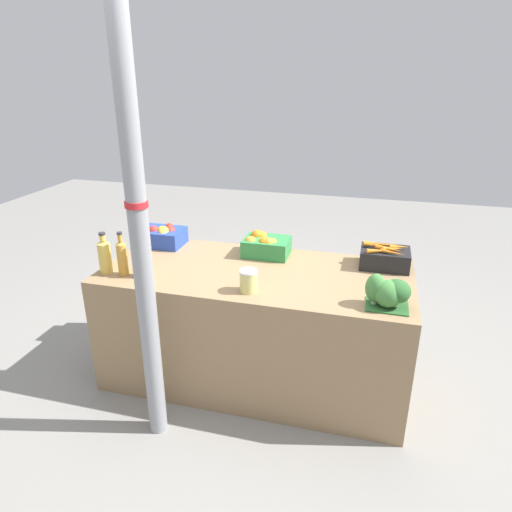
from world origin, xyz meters
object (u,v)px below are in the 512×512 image
at_px(broccoli_pile, 388,292).
at_px(juice_bottle_cloudy, 138,261).
at_px(orange_crate, 265,245).
at_px(pickle_jar, 248,281).
at_px(carrot_crate, 385,257).
at_px(juice_bottle_golden, 105,256).
at_px(support_pole, 137,214).
at_px(juice_bottle_amber, 122,257).
at_px(apple_crate, 163,236).

height_order(broccoli_pile, juice_bottle_cloudy, juice_bottle_cloudy).
xyz_separation_m(orange_crate, pickle_jar, (0.04, -0.56, -0.01)).
height_order(carrot_crate, pickle_jar, carrot_crate).
distance_m(carrot_crate, juice_bottle_golden, 1.74).
relative_size(support_pole, orange_crate, 8.56).
relative_size(carrot_crate, juice_bottle_golden, 1.16).
bearing_deg(juice_bottle_amber, broccoli_pile, -0.40).
xyz_separation_m(apple_crate, juice_bottle_cloudy, (0.10, -0.54, 0.03)).
distance_m(broccoli_pile, pickle_jar, 0.76).
bearing_deg(broccoli_pile, juice_bottle_amber, 179.60).
height_order(juice_bottle_cloudy, pickle_jar, juice_bottle_cloudy).
xyz_separation_m(support_pole, broccoli_pile, (1.20, 0.37, -0.44)).
height_order(support_pole, juice_bottle_golden, support_pole).
relative_size(carrot_crate, juice_bottle_amber, 1.10).
bearing_deg(pickle_jar, juice_bottle_amber, 178.38).
height_order(juice_bottle_golden, juice_bottle_cloudy, juice_bottle_golden).
xyz_separation_m(broccoli_pile, pickle_jar, (-0.76, -0.01, -0.02)).
bearing_deg(support_pole, pickle_jar, 38.67).
bearing_deg(pickle_jar, juice_bottle_golden, 178.59).
relative_size(apple_crate, juice_bottle_cloudy, 1.29).
xyz_separation_m(support_pole, carrot_crate, (1.19, 0.92, -0.46)).
distance_m(carrot_crate, pickle_jar, 0.93).
bearing_deg(carrot_crate, broccoli_pile, -88.30).
xyz_separation_m(apple_crate, orange_crate, (0.75, -0.00, 0.00)).
bearing_deg(orange_crate, juice_bottle_cloudy, -140.80).
bearing_deg(carrot_crate, apple_crate, -179.96).
relative_size(carrot_crate, juice_bottle_cloudy, 1.29).
xyz_separation_m(support_pole, juice_bottle_amber, (-0.35, 0.38, -0.41)).
height_order(apple_crate, broccoli_pile, broccoli_pile).
distance_m(support_pole, orange_crate, 1.10).
bearing_deg(orange_crate, apple_crate, 179.93).
bearing_deg(apple_crate, juice_bottle_cloudy, -79.76).
relative_size(juice_bottle_golden, juice_bottle_cloudy, 1.11).
bearing_deg(juice_bottle_amber, support_pole, -47.08).
distance_m(carrot_crate, broccoli_pile, 0.55).
height_order(carrot_crate, juice_bottle_amber, juice_bottle_amber).
bearing_deg(pickle_jar, support_pole, -141.33).
xyz_separation_m(apple_crate, pickle_jar, (0.80, -0.56, -0.01)).
height_order(broccoli_pile, juice_bottle_golden, juice_bottle_golden).
relative_size(support_pole, pickle_jar, 20.08).
bearing_deg(support_pole, orange_crate, 66.19).
height_order(support_pole, broccoli_pile, support_pole).
xyz_separation_m(orange_crate, juice_bottle_golden, (-0.88, -0.54, 0.04)).
bearing_deg(orange_crate, juice_bottle_amber, -144.75).
bearing_deg(apple_crate, juice_bottle_golden, -102.95).
distance_m(juice_bottle_cloudy, pickle_jar, 0.70).
relative_size(apple_crate, pickle_jar, 2.34).
height_order(juice_bottle_amber, pickle_jar, juice_bottle_amber).
relative_size(support_pole, juice_bottle_cloudy, 11.01).
distance_m(support_pole, juice_bottle_cloudy, 0.62).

